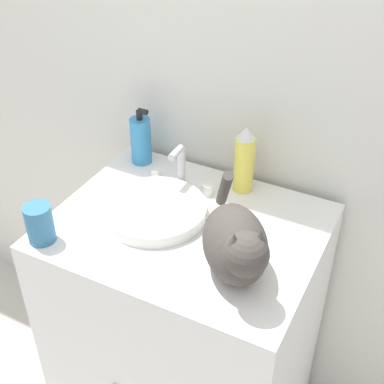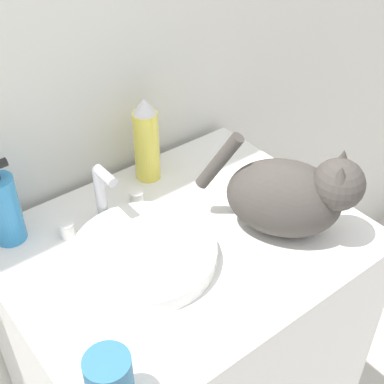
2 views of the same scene
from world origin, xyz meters
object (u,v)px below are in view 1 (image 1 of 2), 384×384
object	(u,v)px
soap_bottle	(141,140)
cup	(40,224)
cat	(236,244)
spray_bottle	(244,160)

from	to	relation	value
soap_bottle	cup	distance (m)	0.46
cat	spray_bottle	xyz separation A→B (m)	(-0.12, 0.35, 0.01)
cat	spray_bottle	size ratio (longest dim) A/B	1.51
soap_bottle	cup	world-z (taller)	soap_bottle
cat	soap_bottle	size ratio (longest dim) A/B	1.66
cat	cup	world-z (taller)	cat
cat	spray_bottle	distance (m)	0.37
spray_bottle	cup	distance (m)	0.61
spray_bottle	cup	xyz separation A→B (m)	(-0.39, -0.47, -0.05)
cat	cup	bearing A→B (deg)	-112.67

